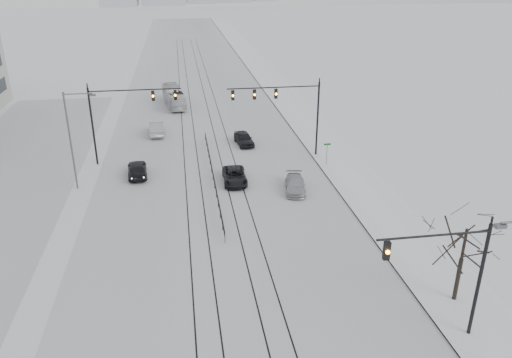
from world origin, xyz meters
The scene contains 18 objects.
road centered at (0.00, 60.00, 0.01)m, with size 22.00×260.00×0.02m, color silver.
sidewalk_east centered at (13.50, 60.00, 0.08)m, with size 5.00×260.00×0.16m, color white.
curb centered at (11.05, 60.00, 0.06)m, with size 0.10×260.00×0.12m, color gray.
parking_strip centered at (-20.00, 35.00, 0.01)m, with size 14.00×60.00×0.03m, color silver.
tram_rails centered at (0.00, 40.00, 0.02)m, with size 5.30×180.00×0.01m.
traffic_mast_near centered at (10.79, 6.00, 4.56)m, with size 6.10×0.37×7.00m.
traffic_mast_ne centered at (8.15, 34.99, 5.76)m, with size 9.60×0.37×8.00m.
traffic_mast_nw centered at (-8.52, 36.00, 5.57)m, with size 9.10×0.37×8.00m.
street_light_west centered at (-12.20, 30.00, 5.21)m, with size 2.73×0.25×9.00m.
bare_tree centered at (13.20, 9.00, 4.49)m, with size 4.40×4.40×6.10m.
median_fence centered at (0.00, 30.00, 0.53)m, with size 0.06×24.00×1.00m.
street_sign centered at (11.80, 32.00, 1.61)m, with size 0.70×0.06×2.40m.
sedan_sb_inner centered at (-7.18, 32.07, 0.77)m, with size 1.81×4.50×1.53m, color black.
sedan_sb_outer centered at (-5.68, 44.92, 0.78)m, with size 1.65×4.73×1.56m, color #A8A9B0.
sedan_nb_front centered at (2.00, 29.07, 0.64)m, with size 2.13×4.62×1.29m, color black.
sedan_nb_right centered at (7.19, 26.28, 0.62)m, with size 1.74×4.29×1.24m, color #A8AAB0.
sedan_nb_far centered at (4.29, 39.73, 0.72)m, with size 1.69×4.21×1.43m, color black.
box_truck centered at (-3.53, 58.35, 1.34)m, with size 2.25×9.61×2.68m, color silver.
Camera 1 is at (-2.65, -14.00, 18.92)m, focal length 35.00 mm.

